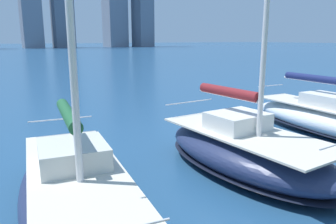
% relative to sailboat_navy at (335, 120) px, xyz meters
% --- Properties ---
extents(sailboat_navy, '(3.14, 9.20, 10.56)m').
position_rel_sailboat_navy_xyz_m(sailboat_navy, '(0.00, 0.00, 0.00)').
color(sailboat_navy, silver).
rests_on(sailboat_navy, ground).
extents(sailboat_maroon, '(3.13, 6.79, 13.14)m').
position_rel_sailboat_navy_xyz_m(sailboat_maroon, '(6.22, 0.73, 0.05)').
color(sailboat_maroon, navy).
rests_on(sailboat_maroon, ground).
extents(sailboat_forest, '(3.84, 8.03, 9.48)m').
position_rel_sailboat_navy_xyz_m(sailboat_forest, '(11.64, 0.61, -0.06)').
color(sailboat_forest, navy).
rests_on(sailboat_forest, ground).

